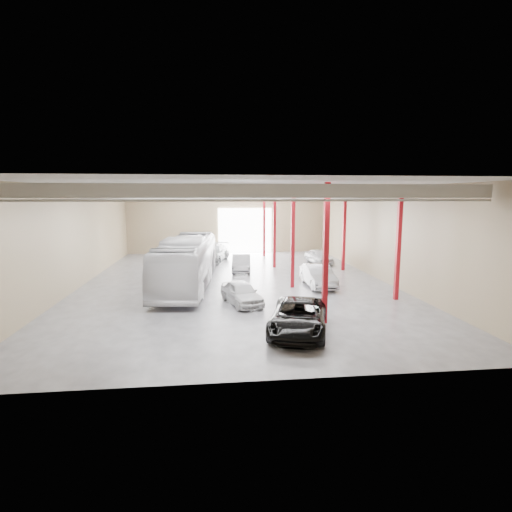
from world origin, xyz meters
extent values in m
cube|color=#4C4B51|center=(0.00, 0.00, 0.00)|extent=(22.00, 32.00, 0.01)
cube|color=#A3A39F|center=(0.00, 0.00, 7.00)|extent=(22.00, 32.00, 0.12)
cube|color=#77634A|center=(0.00, 16.00, 3.50)|extent=(22.00, 0.12, 7.00)
cube|color=#77634A|center=(0.00, -16.00, 3.50)|extent=(22.00, 0.12, 7.00)
cube|color=#77634A|center=(-11.00, 0.00, 3.50)|extent=(0.12, 32.00, 7.00)
cube|color=#77634A|center=(11.00, 0.00, 3.50)|extent=(0.12, 32.00, 7.00)
cube|color=white|center=(2.00, 15.85, 2.50)|extent=(6.00, 0.20, 5.00)
cube|color=maroon|center=(3.80, -10.00, 3.50)|extent=(0.25, 0.25, 7.00)
cube|color=maroon|center=(3.80, -2.00, 3.50)|extent=(0.25, 0.25, 7.00)
cube|color=maroon|center=(3.80, 6.00, 3.50)|extent=(0.25, 0.25, 7.00)
cube|color=maroon|center=(3.80, 13.00, 3.50)|extent=(0.25, 0.25, 7.00)
cube|color=maroon|center=(9.50, -6.00, 3.50)|extent=(0.25, 0.25, 7.00)
cube|color=maroon|center=(9.50, 4.00, 3.50)|extent=(0.25, 0.25, 7.00)
cube|color=#A6A6A2|center=(0.00, -12.00, 6.55)|extent=(21.60, 0.15, 0.60)
cube|color=#A6A6A2|center=(0.00, -12.00, 6.15)|extent=(21.60, 0.10, 0.10)
cube|color=#A6A6A2|center=(0.00, -6.00, 6.55)|extent=(21.60, 0.15, 0.60)
cube|color=#A6A6A2|center=(0.00, -6.00, 6.15)|extent=(21.60, 0.10, 0.10)
cube|color=#A6A6A2|center=(0.00, 0.00, 6.55)|extent=(21.60, 0.15, 0.60)
cube|color=#A6A6A2|center=(0.00, 0.00, 6.15)|extent=(21.60, 0.10, 0.10)
cube|color=#A6A6A2|center=(0.00, 6.00, 6.55)|extent=(21.60, 0.15, 0.60)
cube|color=#A6A6A2|center=(0.00, 6.00, 6.15)|extent=(21.60, 0.10, 0.10)
cube|color=#A6A6A2|center=(0.00, 12.00, 6.55)|extent=(21.60, 0.15, 0.60)
cube|color=#A6A6A2|center=(0.00, 12.00, 6.15)|extent=(21.60, 0.10, 0.10)
imported|color=silver|center=(-3.50, -1.18, 1.77)|extent=(4.08, 12.94, 3.55)
imported|color=black|center=(2.20, -11.28, 0.76)|extent=(3.99, 5.97, 1.52)
imported|color=silver|center=(-0.07, -6.00, 0.68)|extent=(2.69, 4.30, 1.36)
imported|color=#A3A2A7|center=(0.72, 4.50, 0.71)|extent=(1.87, 4.45, 1.43)
imported|color=gray|center=(-1.71, 9.70, 0.85)|extent=(3.84, 6.28, 1.70)
imported|color=#A0A0A5|center=(5.67, -1.94, 0.77)|extent=(1.68, 4.72, 1.55)
imported|color=silver|center=(8.30, 7.49, 0.67)|extent=(2.24, 4.16, 1.35)
camera|label=1|loc=(-1.79, -28.90, 6.32)|focal=28.00mm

